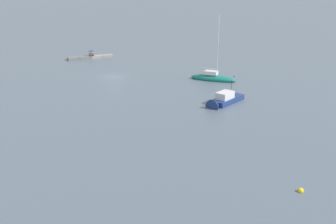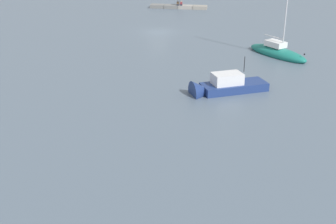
# 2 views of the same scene
# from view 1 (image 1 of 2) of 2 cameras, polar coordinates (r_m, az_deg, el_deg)

# --- Properties ---
(ground_plane) EXTENTS (500.00, 500.00, 0.00)m
(ground_plane) POSITION_cam_1_polar(r_m,az_deg,el_deg) (72.64, -7.57, 4.84)
(ground_plane) COLOR slate
(seawall_pier) EXTENTS (9.52, 1.64, 0.56)m
(seawall_pier) POSITION_cam_1_polar(r_m,az_deg,el_deg) (89.45, -10.65, 7.45)
(seawall_pier) COLOR gray
(seawall_pier) RESTS_ON ground_plane
(person_seated_maroon_left) EXTENTS (0.43, 0.63, 0.73)m
(person_seated_maroon_left) POSITION_cam_1_polar(r_m,az_deg,el_deg) (89.33, -10.38, 7.80)
(person_seated_maroon_left) COLOR #1E2333
(person_seated_maroon_left) RESTS_ON seawall_pier
(person_seated_brown_right) EXTENTS (0.43, 0.63, 0.73)m
(person_seated_brown_right) POSITION_cam_1_polar(r_m,az_deg,el_deg) (89.17, -10.72, 7.77)
(person_seated_brown_right) COLOR #1E2333
(person_seated_brown_right) RESTS_ON seawall_pier
(umbrella_open_navy) EXTENTS (1.20, 1.20, 1.26)m
(umbrella_open_navy) POSITION_cam_1_polar(r_m,az_deg,el_deg) (89.16, -10.60, 8.33)
(umbrella_open_navy) COLOR black
(umbrella_open_navy) RESTS_ON seawall_pier
(sailboat_teal_mid) EXTENTS (7.05, 7.11, 11.31)m
(sailboat_teal_mid) POSITION_cam_1_polar(r_m,az_deg,el_deg) (70.07, 6.24, 4.71)
(sailboat_teal_mid) COLOR #197266
(sailboat_teal_mid) RESTS_ON ground_plane
(motorboat_navy_mid) EXTENTS (6.89, 4.89, 3.76)m
(motorboat_navy_mid) POSITION_cam_1_polar(r_m,az_deg,el_deg) (57.18, 7.62, 1.47)
(motorboat_navy_mid) COLOR navy
(motorboat_navy_mid) RESTS_ON ground_plane
(mooring_buoy_near) EXTENTS (0.50, 0.50, 0.50)m
(mooring_buoy_near) POSITION_cam_1_polar(r_m,az_deg,el_deg) (36.28, 17.86, -10.32)
(mooring_buoy_near) COLOR yellow
(mooring_buoy_near) RESTS_ON ground_plane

